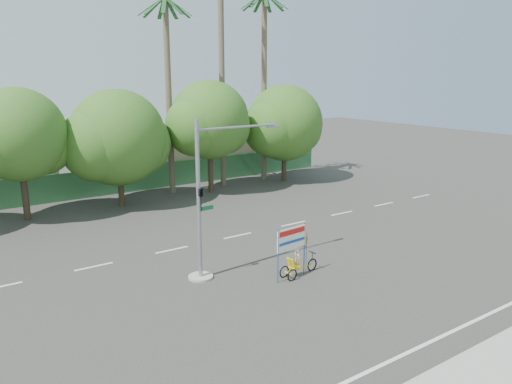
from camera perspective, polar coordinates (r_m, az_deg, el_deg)
ground at (r=20.80m, az=5.29°, el=-11.78°), size 120.00×120.00×0.00m
fence at (r=38.66m, az=-15.53°, el=1.27°), size 38.00×0.08×2.00m
building_right at (r=45.65m, az=-7.98°, el=4.47°), size 14.00×8.00×3.60m
tree_left at (r=32.96m, az=-25.56°, el=5.57°), size 6.66×5.60×8.07m
tree_center at (r=34.48m, az=-15.59°, el=5.69°), size 7.62×6.40×7.85m
tree_right at (r=37.25m, az=-5.38°, el=7.86°), size 6.90×5.80×8.36m
tree_far_right at (r=41.17m, az=3.23°, el=7.60°), size 7.38×6.20×7.94m
palm_tall at (r=39.43m, az=-3.97°, el=15.80°), size 3.73×3.79×17.45m
palm_mid at (r=41.59m, az=0.94°, el=14.24°), size 3.73×3.79×15.45m
palm_short at (r=37.29m, az=-10.04°, el=13.30°), size 3.73×3.79×14.45m
traffic_signal at (r=21.70m, az=-5.81°, el=-2.47°), size 4.72×1.10×7.00m
trike_billboard at (r=22.26m, az=4.51°, el=-7.26°), size 2.49×0.66×2.45m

